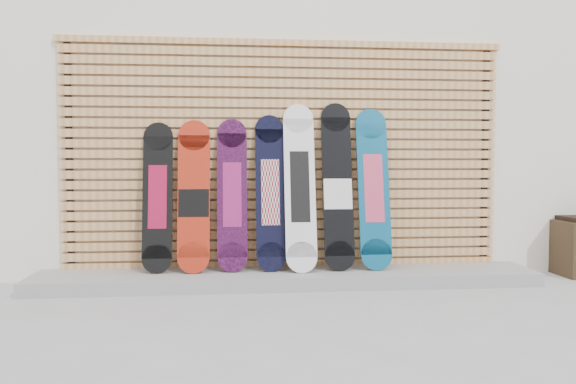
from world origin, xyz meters
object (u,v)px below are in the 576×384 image
(snowboard_1, at_px, (194,197))
(snowboard_6, at_px, (374,188))
(snowboard_3, at_px, (270,192))
(snowboard_5, at_px, (338,187))
(snowboard_2, at_px, (232,195))
(snowboard_0, at_px, (158,197))
(snowboard_4, at_px, (300,187))

(snowboard_1, bearing_deg, snowboard_6, -0.22)
(snowboard_3, bearing_deg, snowboard_5, -1.57)
(snowboard_3, bearing_deg, snowboard_2, 179.11)
(snowboard_0, xyz_separation_m, snowboard_5, (1.67, -0.03, 0.09))
(snowboard_6, bearing_deg, snowboard_3, 178.94)
(snowboard_3, height_order, snowboard_5, snowboard_5)
(snowboard_2, distance_m, snowboard_6, 1.34)
(snowboard_3, bearing_deg, snowboard_0, 179.42)
(snowboard_2, height_order, snowboard_3, snowboard_3)
(snowboard_2, bearing_deg, snowboard_5, -1.32)
(snowboard_0, relative_size, snowboard_4, 0.88)
(snowboard_4, relative_size, snowboard_6, 1.02)
(snowboard_4, height_order, snowboard_6, snowboard_4)
(snowboard_1, bearing_deg, snowboard_2, 2.77)
(snowboard_4, xyz_separation_m, snowboard_5, (0.36, 0.02, -0.00))
(snowboard_0, bearing_deg, snowboard_5, -0.95)
(snowboard_0, height_order, snowboard_1, snowboard_1)
(snowboard_2, xyz_separation_m, snowboard_4, (0.63, -0.05, 0.07))
(snowboard_2, xyz_separation_m, snowboard_5, (0.99, -0.02, 0.07))
(snowboard_3, xyz_separation_m, snowboard_6, (0.98, -0.02, 0.03))
(snowboard_1, xyz_separation_m, snowboard_2, (0.35, 0.02, 0.02))
(snowboard_3, height_order, snowboard_4, snowboard_4)
(snowboard_1, bearing_deg, snowboard_3, 0.93)
(snowboard_1, height_order, snowboard_5, snowboard_5)
(snowboard_1, distance_m, snowboard_6, 1.69)
(snowboard_3, relative_size, snowboard_5, 0.92)
(snowboard_2, relative_size, snowboard_5, 0.90)
(snowboard_3, xyz_separation_m, snowboard_4, (0.27, -0.04, 0.05))
(snowboard_0, xyz_separation_m, snowboard_6, (2.02, -0.03, 0.07))
(snowboard_1, bearing_deg, snowboard_4, -1.67)
(snowboard_0, xyz_separation_m, snowboard_4, (1.31, -0.05, 0.09))
(snowboard_0, distance_m, snowboard_6, 2.02)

